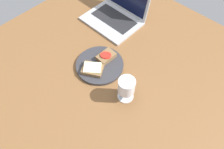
{
  "coord_description": "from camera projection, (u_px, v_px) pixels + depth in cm",
  "views": [
    {
      "loc": [
        43.01,
        -44.02,
        90.95
      ],
      "look_at": [
        3.39,
        -2.13,
        8.0
      ],
      "focal_mm": 35.0,
      "sensor_mm": 36.0,
      "label": 1
    }
  ],
  "objects": [
    {
      "name": "wooden_table",
      "position": [
        110.0,
        76.0,
        1.09
      ],
      "size": [
        140.0,
        140.0,
        3.0
      ],
      "primitive_type": "cube",
      "color": "brown",
      "rests_on": "ground"
    },
    {
      "name": "plate",
      "position": [
        100.0,
        65.0,
        1.09
      ],
      "size": [
        23.93,
        23.93,
        1.6
      ],
      "primitive_type": "cylinder",
      "color": "#333338",
      "rests_on": "wooden_table"
    },
    {
      "name": "sandwich_with_cheese",
      "position": [
        93.0,
        69.0,
        1.06
      ],
      "size": [
        12.27,
        11.4,
        2.6
      ],
      "color": "brown",
      "rests_on": "plate"
    },
    {
      "name": "sandwich_with_tomato",
      "position": [
        106.0,
        56.0,
        1.1
      ],
      "size": [
        6.52,
        9.37,
        3.16
      ],
      "color": "brown",
      "rests_on": "plate"
    },
    {
      "name": "wine_glass",
      "position": [
        126.0,
        87.0,
        0.94
      ],
      "size": [
        7.45,
        7.45,
        12.6
      ],
      "color": "white",
      "rests_on": "wooden_table"
    },
    {
      "name": "laptop",
      "position": [
        118.0,
        11.0,
        1.27
      ],
      "size": [
        31.64,
        27.37,
        22.49
      ],
      "color": "#ADAFB5",
      "rests_on": "wooden_table"
    }
  ]
}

